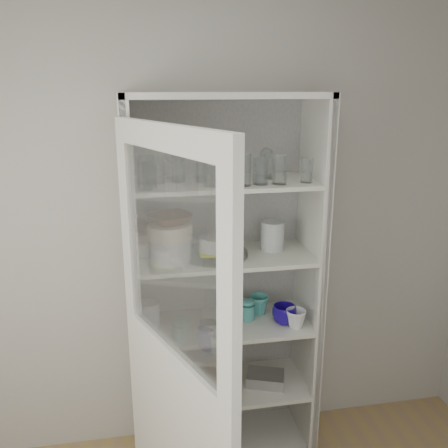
{
  "coord_description": "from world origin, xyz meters",
  "views": [
    {
      "loc": [
        -0.23,
        -1.08,
        2.12
      ],
      "look_at": [
        0.2,
        1.27,
        1.43
      ],
      "focal_mm": 38.0,
      "sensor_mm": 36.0,
      "label": 1
    }
  ],
  "objects_px": {
    "goblet_2": "(219,160)",
    "measuring_cups": "(208,325)",
    "terracotta_bowl": "(169,219)",
    "mug_teal": "(259,305)",
    "goblet_1": "(200,161)",
    "cream_dish": "(184,385)",
    "plate_stack_front": "(170,249)",
    "goblet_0": "(172,162)",
    "plate_stack_back": "(146,245)",
    "teal_jar": "(247,311)",
    "mug_blue": "(284,314)",
    "pantry_cabinet": "(222,304)",
    "grey_bowl_stack": "(273,236)",
    "glass_platter": "(215,254)",
    "tin_box": "(265,378)",
    "white_canister": "(149,314)",
    "white_ramekin": "(215,243)",
    "yellow_trivet": "(215,251)",
    "cream_bowl": "(170,231)",
    "goblet_3": "(266,161)",
    "mug_white": "(296,319)",
    "cupboard_door": "(175,397)"
  },
  "relations": [
    {
      "from": "goblet_2",
      "to": "measuring_cups",
      "type": "xyz_separation_m",
      "value": [
        -0.09,
        -0.15,
        -0.87
      ]
    },
    {
      "from": "goblet_1",
      "to": "mug_teal",
      "type": "relative_size",
      "value": 1.54
    },
    {
      "from": "goblet_1",
      "to": "tin_box",
      "type": "bearing_deg",
      "value": -22.69
    },
    {
      "from": "pantry_cabinet",
      "to": "goblet_0",
      "type": "bearing_deg",
      "value": 169.89
    },
    {
      "from": "goblet_3",
      "to": "glass_platter",
      "type": "distance_m",
      "value": 0.57
    },
    {
      "from": "plate_stack_front",
      "to": "cream_bowl",
      "type": "bearing_deg",
      "value": 0.0
    },
    {
      "from": "goblet_3",
      "to": "teal_jar",
      "type": "relative_size",
      "value": 1.64
    },
    {
      "from": "goblet_1",
      "to": "white_ramekin",
      "type": "relative_size",
      "value": 1.08
    },
    {
      "from": "plate_stack_back",
      "to": "mug_white",
      "type": "relative_size",
      "value": 1.96
    },
    {
      "from": "goblet_2",
      "to": "mug_blue",
      "type": "distance_m",
      "value": 0.92
    },
    {
      "from": "goblet_0",
      "to": "plate_stack_back",
      "type": "height_order",
      "value": "goblet_0"
    },
    {
      "from": "mug_teal",
      "to": "cream_bowl",
      "type": "bearing_deg",
      "value": -162.18
    },
    {
      "from": "teal_jar",
      "to": "mug_white",
      "type": "bearing_deg",
      "value": -31.4
    },
    {
      "from": "goblet_1",
      "to": "teal_jar",
      "type": "bearing_deg",
      "value": -21.59
    },
    {
      "from": "goblet_0",
      "to": "mug_blue",
      "type": "xyz_separation_m",
      "value": [
        0.58,
        -0.19,
        -0.83
      ]
    },
    {
      "from": "glass_platter",
      "to": "measuring_cups",
      "type": "xyz_separation_m",
      "value": [
        -0.05,
        -0.05,
        -0.39
      ]
    },
    {
      "from": "white_canister",
      "to": "mug_blue",
      "type": "bearing_deg",
      "value": -8.56
    },
    {
      "from": "goblet_1",
      "to": "cream_dish",
      "type": "height_order",
      "value": "goblet_1"
    },
    {
      "from": "pantry_cabinet",
      "to": "grey_bowl_stack",
      "type": "relative_size",
      "value": 13.12
    },
    {
      "from": "grey_bowl_stack",
      "to": "goblet_1",
      "type": "bearing_deg",
      "value": 168.93
    },
    {
      "from": "goblet_3",
      "to": "grey_bowl_stack",
      "type": "distance_m",
      "value": 0.41
    },
    {
      "from": "plate_stack_back",
      "to": "cream_bowl",
      "type": "relative_size",
      "value": 0.95
    },
    {
      "from": "cream_bowl",
      "to": "glass_platter",
      "type": "bearing_deg",
      "value": 8.1
    },
    {
      "from": "plate_stack_front",
      "to": "white_ramekin",
      "type": "height_order",
      "value": "plate_stack_front"
    },
    {
      "from": "plate_stack_front",
      "to": "white_ramekin",
      "type": "relative_size",
      "value": 1.3
    },
    {
      "from": "goblet_3",
      "to": "cream_bowl",
      "type": "distance_m",
      "value": 0.64
    },
    {
      "from": "teal_jar",
      "to": "white_canister",
      "type": "distance_m",
      "value": 0.55
    },
    {
      "from": "goblet_3",
      "to": "grey_bowl_stack",
      "type": "bearing_deg",
      "value": -62.55
    },
    {
      "from": "grey_bowl_stack",
      "to": "mug_blue",
      "type": "distance_m",
      "value": 0.44
    },
    {
      "from": "pantry_cabinet",
      "to": "white_canister",
      "type": "distance_m",
      "value": 0.41
    },
    {
      "from": "mug_blue",
      "to": "mug_teal",
      "type": "height_order",
      "value": "mug_teal"
    },
    {
      "from": "yellow_trivet",
      "to": "mug_teal",
      "type": "height_order",
      "value": "yellow_trivet"
    },
    {
      "from": "glass_platter",
      "to": "plate_stack_back",
      "type": "bearing_deg",
      "value": 159.08
    },
    {
      "from": "mug_teal",
      "to": "yellow_trivet",
      "type": "bearing_deg",
      "value": -158.87
    },
    {
      "from": "yellow_trivet",
      "to": "grey_bowl_stack",
      "type": "bearing_deg",
      "value": 6.62
    },
    {
      "from": "goblet_1",
      "to": "white_canister",
      "type": "bearing_deg",
      "value": -166.87
    },
    {
      "from": "grey_bowl_stack",
      "to": "cream_dish",
      "type": "distance_m",
      "value": 0.98
    },
    {
      "from": "cream_bowl",
      "to": "goblet_3",
      "type": "bearing_deg",
      "value": 13.54
    },
    {
      "from": "terracotta_bowl",
      "to": "white_ramekin",
      "type": "xyz_separation_m",
      "value": [
        0.24,
        0.03,
        -0.16
      ]
    },
    {
      "from": "cupboard_door",
      "to": "goblet_2",
      "type": "relative_size",
      "value": 10.8
    },
    {
      "from": "pantry_cabinet",
      "to": "mug_white",
      "type": "bearing_deg",
      "value": -28.11
    },
    {
      "from": "plate_stack_front",
      "to": "mug_teal",
      "type": "distance_m",
      "value": 0.66
    },
    {
      "from": "goblet_0",
      "to": "glass_platter",
      "type": "distance_m",
      "value": 0.53
    },
    {
      "from": "terracotta_bowl",
      "to": "mug_teal",
      "type": "distance_m",
      "value": 0.77
    },
    {
      "from": "goblet_1",
      "to": "cream_bowl",
      "type": "xyz_separation_m",
      "value": [
        -0.18,
        -0.15,
        -0.33
      ]
    },
    {
      "from": "cream_bowl",
      "to": "glass_platter",
      "type": "relative_size",
      "value": 0.64
    },
    {
      "from": "plate_stack_back",
      "to": "terracotta_bowl",
      "type": "xyz_separation_m",
      "value": [
        0.12,
        -0.17,
        0.19
      ]
    },
    {
      "from": "plate_stack_back",
      "to": "goblet_1",
      "type": "bearing_deg",
      "value": -4.65
    },
    {
      "from": "measuring_cups",
      "to": "goblet_1",
      "type": "bearing_deg",
      "value": 92.58
    },
    {
      "from": "goblet_3",
      "to": "mug_white",
      "type": "height_order",
      "value": "goblet_3"
    }
  ]
}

